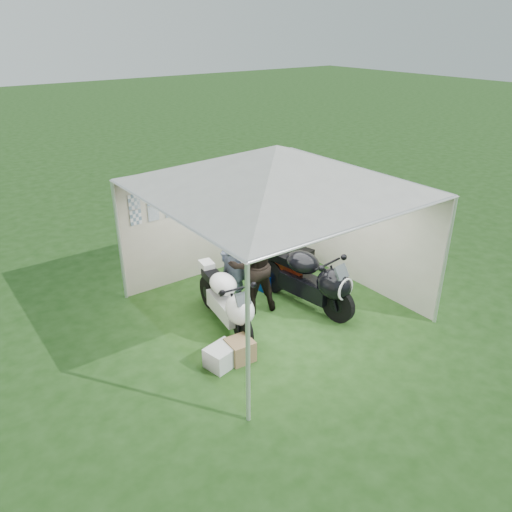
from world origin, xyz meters
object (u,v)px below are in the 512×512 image
object	(u,v)px
paddock_stand	(269,281)
person_dark_jacket	(253,265)
equipment_box	(301,261)
person_blue_jacket	(232,257)
motorcycle_white	(227,300)
motorcycle_black	(310,278)
canopy_tent	(275,171)
crate_1	(240,350)
crate_0	(222,356)

from	to	relation	value
paddock_stand	person_dark_jacket	bearing A→B (deg)	-148.60
paddock_stand	person_dark_jacket	size ratio (longest dim) A/B	0.24
person_dark_jacket	equipment_box	size ratio (longest dim) A/B	3.88
person_blue_jacket	motorcycle_white	bearing A→B (deg)	-29.75
motorcycle_black	person_dark_jacket	xyz separation A→B (m)	(-0.86, 0.55, 0.30)
paddock_stand	person_blue_jacket	xyz separation A→B (m)	(-0.88, -0.05, 0.78)
canopy_tent	person_dark_jacket	distance (m)	1.71
equipment_box	crate_1	distance (m)	3.25
paddock_stand	person_blue_jacket	distance (m)	1.18
motorcycle_white	crate_1	xyz separation A→B (m)	(-0.34, -0.86, -0.37)
equipment_box	motorcycle_white	bearing A→B (deg)	-160.13
motorcycle_black	person_blue_jacket	xyz separation A→B (m)	(-1.02, 0.94, 0.34)
canopy_tent	crate_0	distance (m)	3.05
canopy_tent	person_blue_jacket	bearing A→B (deg)	129.00
person_dark_jacket	motorcycle_black	bearing A→B (deg)	161.35
paddock_stand	crate_1	distance (m)	2.33
canopy_tent	paddock_stand	world-z (taller)	canopy_tent
equipment_box	person_dark_jacket	bearing A→B (deg)	-159.44
person_blue_jacket	motorcycle_black	bearing A→B (deg)	58.39
equipment_box	crate_1	size ratio (longest dim) A/B	1.22
canopy_tent	crate_0	xyz separation A→B (m)	(-1.65, -0.86, -2.41)
canopy_tent	person_blue_jacket	size ratio (longest dim) A/B	3.00
paddock_stand	equipment_box	xyz separation A→B (m)	(0.99, 0.20, 0.07)
motorcycle_black	person_blue_jacket	distance (m)	1.43
motorcycle_black	crate_1	bearing A→B (deg)	-172.38
canopy_tent	equipment_box	world-z (taller)	canopy_tent
person_dark_jacket	crate_0	bearing A→B (deg)	52.15
crate_0	person_blue_jacket	bearing A→B (deg)	50.78
motorcycle_black	equipment_box	world-z (taller)	motorcycle_black
crate_1	motorcycle_white	bearing A→B (deg)	68.25
person_dark_jacket	crate_0	world-z (taller)	person_dark_jacket
crate_1	motorcycle_black	bearing A→B (deg)	15.88
motorcycle_black	person_blue_jacket	world-z (taller)	person_blue_jacket
crate_1	person_dark_jacket	bearing A→B (deg)	46.49
canopy_tent	crate_1	xyz separation A→B (m)	(-1.35, -0.89, -2.40)
person_blue_jacket	equipment_box	distance (m)	2.02
canopy_tent	equipment_box	bearing A→B (deg)	30.91
equipment_box	person_blue_jacket	bearing A→B (deg)	-172.30
motorcycle_white	motorcycle_black	distance (m)	1.59
person_dark_jacket	canopy_tent	bearing A→B (deg)	161.63
paddock_stand	equipment_box	distance (m)	1.01
paddock_stand	crate_0	xyz separation A→B (m)	(-2.06, -1.49, -0.00)
motorcycle_black	crate_0	world-z (taller)	motorcycle_black
crate_0	crate_1	world-z (taller)	crate_1
canopy_tent	paddock_stand	size ratio (longest dim) A/B	13.07
motorcycle_black	crate_0	xyz separation A→B (m)	(-2.20, -0.50, -0.44)
motorcycle_white	equipment_box	xyz separation A→B (m)	(2.40, 0.87, -0.31)
paddock_stand	person_blue_jacket	size ratio (longest dim) A/B	0.23
equipment_box	paddock_stand	bearing A→B (deg)	-168.44
canopy_tent	person_dark_jacket	xyz separation A→B (m)	(-0.31, 0.20, -1.67)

